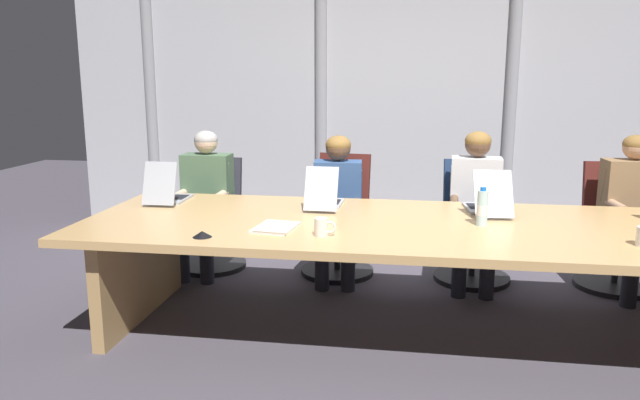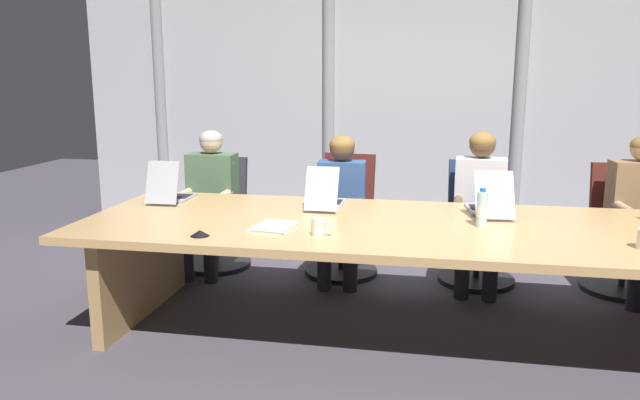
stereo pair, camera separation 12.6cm
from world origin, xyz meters
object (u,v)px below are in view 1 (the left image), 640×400
Objects in this scene: person_right_mid at (634,206)px; coffee_mug_near at (322,227)px; office_chair_left_end at (212,226)px; person_center at (475,200)px; spiral_notepad at (275,228)px; laptop_center at (487,204)px; person_left_end at (204,193)px; laptop_left_end at (168,194)px; office_chair_left_mid at (339,229)px; water_bottle_primary at (482,208)px; office_chair_center at (472,235)px; person_left_mid at (337,198)px; office_chair_right_mid at (615,241)px; conference_mic_left_side at (202,234)px; laptop_left_mid at (325,199)px.

coffee_mug_near is (-2.12, -1.39, 0.10)m from person_right_mid.
office_chair_left_end is 0.77× the size of person_center.
person_center is at bearing 52.33° from spiral_notepad.
person_left_end reaches higher than laptop_center.
spiral_notepad is at bearing 159.10° from coffee_mug_near.
person_center reaches higher than laptop_left_end.
office_chair_left_mid is (1.10, 0.00, 0.02)m from office_chair_left_end.
water_bottle_primary is (2.11, -1.16, 0.48)m from office_chair_left_end.
office_chair_center is at bearing -101.70° from person_right_mid.
office_chair_right_mid is at bearing 90.00° from person_left_mid.
laptop_center reaches higher than coffee_mug_near.
person_left_mid is at bearing 89.23° from person_left_end.
person_left_end is 9.31× the size of coffee_mug_near.
laptop_left_end reaches higher than conference_mic_left_side.
office_chair_left_end is at bearing 107.59° from conference_mic_left_side.
laptop_left_end is 1.32× the size of spiral_notepad.
person_left_mid is 1.07m from person_center.
coffee_mug_near is at bearing -157.26° from water_bottle_primary.
office_chair_right_mid is 8.68× the size of conference_mic_left_side.
conference_mic_left_side is (-0.66, -0.13, -0.03)m from coffee_mug_near.
laptop_left_mid is at bearing 97.44° from coffee_mug_near.
person_left_mid reaches higher than laptop_left_mid.
spiral_notepad is (0.94, -0.64, -0.05)m from laptop_left_end.
coffee_mug_near is at bearing -38.55° from office_chair_center.
laptop_center is 0.39m from water_bottle_primary.
laptop_left_end is 2.23m from laptop_center.
conference_mic_left_side is at bearing 18.45° from office_chair_left_end.
laptop_left_mid is 1.09m from laptop_center.
office_chair_left_end is 0.80× the size of person_left_mid.
office_chair_left_end is (0.04, 0.79, -0.43)m from laptop_left_end.
person_right_mid is at bearing 76.17° from office_chair_center.
office_chair_left_mid is 1.13m from person_center.
laptop_left_mid is at bearing -60.25° from office_chair_center.
office_chair_left_end is at bearing -96.61° from person_right_mid.
office_chair_left_end reaches higher than spiral_notepad.
water_bottle_primary reaches higher than office_chair_center.
coffee_mug_near is (-0.98, -1.54, 0.42)m from office_chair_center.
person_center is (2.17, 0.00, 0.02)m from person_left_end.
person_left_mid reaches higher than office_chair_center.
person_center reaches higher than person_left_mid.
laptop_left_end is 0.46× the size of office_chair_center.
office_chair_left_end is at bearing 129.46° from spiral_notepad.
person_left_end reaches higher than laptop_left_end.
office_chair_left_end is 2.46m from water_bottle_primary.
water_bottle_primary is (-0.06, -1.16, 0.47)m from office_chair_center.
laptop_left_mid reaches higher than spiral_notepad.
person_right_mid is at bearing 92.91° from office_chair_left_mid.
laptop_left_mid is 3.59× the size of coffee_mug_near.
person_left_mid reaches higher than coffee_mug_near.
coffee_mug_near is 0.32m from spiral_notepad.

